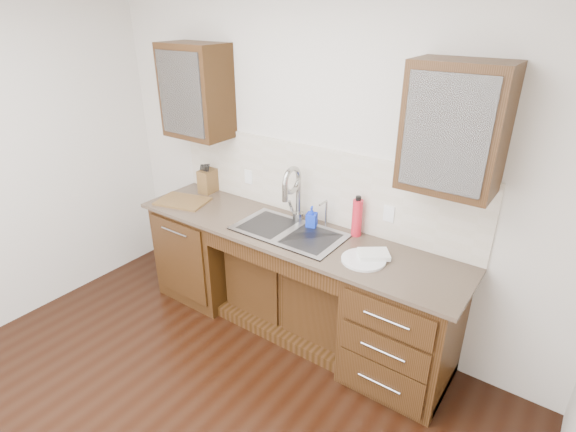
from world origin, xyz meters
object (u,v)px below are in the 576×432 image
Objects in this scene: plate at (363,260)px; cutting_board at (183,201)px; knife_block at (209,181)px; water_bottle at (357,218)px; soap_bottle at (312,217)px.

plate is 0.71× the size of cutting_board.
plate is at bearing 0.73° from cutting_board.
water_bottle is at bearing -4.13° from knife_block.
knife_block is (-1.72, 0.30, 0.10)m from plate.
water_bottle is at bearing -4.48° from soap_bottle.
cutting_board is (-0.01, -0.32, -0.10)m from knife_block.
water_bottle is at bearing 125.52° from plate.
cutting_board is (-1.17, -0.24, -0.08)m from soap_bottle.
water_bottle reaches higher than knife_block.
plate is 1.42× the size of knife_block.
soap_bottle reaches higher than cutting_board.
soap_bottle is at bearing -8.00° from knife_block.
knife_block is 0.33m from cutting_board.
plate is at bearing -54.48° from water_bottle.
cutting_board is at bearing -167.90° from water_bottle.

